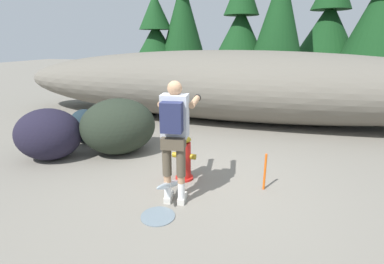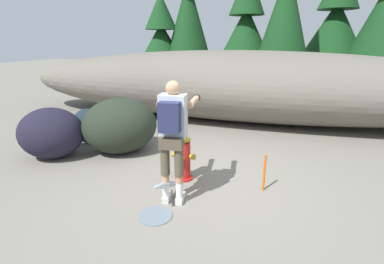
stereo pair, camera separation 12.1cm
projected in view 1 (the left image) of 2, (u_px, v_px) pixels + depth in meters
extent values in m
cube|color=slate|center=(196.00, 187.00, 4.67)|extent=(56.00, 56.00, 0.04)
ellipsoid|color=#666056|center=(237.00, 85.00, 8.40)|extent=(14.38, 3.20, 2.00)
cylinder|color=red|center=(184.00, 178.00, 4.89)|extent=(0.30, 0.30, 0.04)
cylinder|color=red|center=(184.00, 160.00, 4.79)|extent=(0.22, 0.22, 0.62)
ellipsoid|color=#9E8419|center=(184.00, 140.00, 4.69)|extent=(0.23, 0.23, 0.10)
cylinder|color=#9E8419|center=(184.00, 135.00, 4.66)|extent=(0.06, 0.06, 0.05)
cylinder|color=#9E8419|center=(175.00, 155.00, 4.81)|extent=(0.09, 0.09, 0.09)
cylinder|color=#9E8419|center=(193.00, 157.00, 4.73)|extent=(0.09, 0.09, 0.09)
cylinder|color=#9E8419|center=(181.00, 159.00, 4.63)|extent=(0.11, 0.09, 0.11)
ellipsoid|color=silver|center=(171.00, 184.00, 4.23)|extent=(0.10, 1.03, 0.48)
cylinder|color=slate|center=(158.00, 216.00, 3.84)|extent=(0.46, 0.46, 0.01)
cube|color=beige|center=(169.00, 197.00, 4.23)|extent=(0.13, 0.27, 0.09)
cylinder|color=white|center=(168.00, 189.00, 4.13)|extent=(0.10, 0.10, 0.24)
cylinder|color=tan|center=(167.00, 178.00, 4.07)|extent=(0.10, 0.10, 0.11)
cylinder|color=brown|center=(167.00, 160.00, 3.99)|extent=(0.13, 0.13, 0.44)
cube|color=beige|center=(182.00, 198.00, 4.20)|extent=(0.13, 0.27, 0.09)
cylinder|color=white|center=(181.00, 190.00, 4.10)|extent=(0.10, 0.10, 0.24)
cylinder|color=tan|center=(181.00, 179.00, 4.04)|extent=(0.10, 0.10, 0.11)
cylinder|color=brown|center=(181.00, 161.00, 3.96)|extent=(0.13, 0.13, 0.44)
cube|color=brown|center=(173.00, 143.00, 3.89)|extent=(0.34, 0.24, 0.16)
cube|color=#B7BCC6|center=(175.00, 116.00, 3.90)|extent=(0.39, 0.28, 0.59)
cube|color=#23284C|center=(172.00, 118.00, 3.70)|extent=(0.30, 0.19, 0.40)
sphere|color=tan|center=(175.00, 88.00, 3.81)|extent=(0.20, 0.20, 0.20)
cube|color=black|center=(176.00, 87.00, 3.88)|extent=(0.15, 0.04, 0.04)
cylinder|color=tan|center=(165.00, 100.00, 4.24)|extent=(0.16, 0.59, 0.09)
sphere|color=black|center=(170.00, 97.00, 4.50)|extent=(0.11, 0.11, 0.11)
cylinder|color=tan|center=(195.00, 101.00, 4.18)|extent=(0.16, 0.59, 0.09)
sphere|color=black|center=(197.00, 98.00, 4.43)|extent=(0.11, 0.11, 0.11)
ellipsoid|color=black|center=(49.00, 134.00, 5.59)|extent=(1.56, 1.44, 1.02)
ellipsoid|color=#222B20|center=(118.00, 126.00, 5.88)|extent=(1.93, 1.88, 1.15)
ellipsoid|color=#192730|center=(85.00, 125.00, 6.69)|extent=(1.08, 1.14, 0.74)
cylinder|color=#47331E|center=(157.00, 75.00, 15.30)|extent=(0.31, 0.31, 1.04)
cone|color=#143D19|center=(156.00, 44.00, 14.82)|extent=(2.55, 2.55, 2.12)
cone|color=#143D19|center=(155.00, 11.00, 14.34)|extent=(1.66, 1.66, 1.77)
cylinder|color=#47331E|center=(183.00, 69.00, 15.16)|extent=(0.26, 0.26, 1.65)
cone|color=#143D19|center=(183.00, 16.00, 14.37)|extent=(2.15, 2.15, 3.60)
cylinder|color=#47331E|center=(238.00, 77.00, 12.92)|extent=(0.28, 0.28, 1.42)
cone|color=#143D19|center=(240.00, 34.00, 12.36)|extent=(2.31, 2.31, 2.24)
cylinder|color=#47331E|center=(274.00, 80.00, 11.85)|extent=(0.25, 0.25, 1.45)
cone|color=#143D19|center=(280.00, 15.00, 11.09)|extent=(2.06, 2.06, 3.55)
cylinder|color=#47331E|center=(322.00, 72.00, 13.95)|extent=(0.33, 0.33, 1.59)
cone|color=#143D19|center=(328.00, 28.00, 13.35)|extent=(2.73, 2.73, 2.43)
cylinder|color=#47331E|center=(369.00, 79.00, 12.11)|extent=(0.33, 0.33, 1.39)
cone|color=#143D19|center=(380.00, 18.00, 11.37)|extent=(2.77, 2.77, 3.46)
cylinder|color=#E55914|center=(265.00, 172.00, 4.46)|extent=(0.04, 0.04, 0.60)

